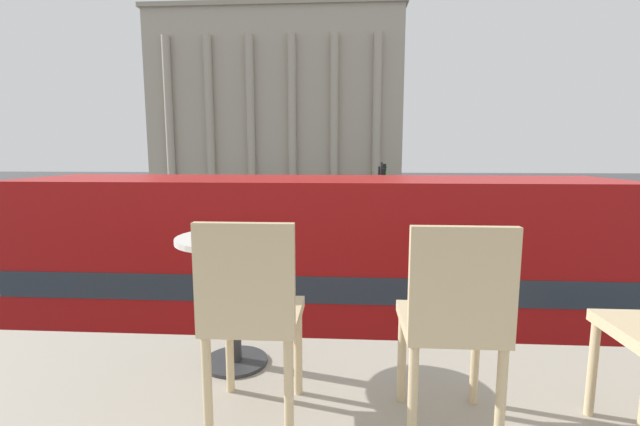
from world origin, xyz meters
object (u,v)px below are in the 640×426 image
Objects in this scene: cafe_chair_1 at (453,317)px; traffic_light_near at (382,221)px; traffic_light_mid at (380,197)px; cafe_chair_0 at (252,310)px; plaza_building_left at (280,105)px; car_black at (437,248)px; double_decker_bus at (317,275)px; pedestrian_white at (440,272)px; pedestrian_blue at (404,201)px; cafe_dining_table at (233,271)px; car_maroon at (211,220)px; traffic_light_far at (382,185)px.

traffic_light_near is (0.63, 11.23, -1.39)m from cafe_chair_1.
traffic_light_mid is at bearing 92.03° from cafe_chair_1.
traffic_light_mid is at bearing 82.07° from cafe_chair_0.
car_black is at bearing -71.46° from plaza_building_left.
cafe_chair_0 is 18.10m from traffic_light_mid.
cafe_chair_1 is at bearing -93.22° from traffic_light_near.
double_decker_bus is 47.90m from plaza_building_left.
cafe_chair_1 reaches higher than pedestrian_white.
pedestrian_blue is at bearing 79.55° from cafe_chair_0.
cafe_dining_table is 0.57m from cafe_chair_0.
cafe_chair_1 is 12.09m from pedestrian_white.
double_decker_bus is 18.48m from car_maroon.
traffic_light_near is 0.99× the size of traffic_light_mid.
car_maroon is at bearing 106.63° from cafe_chair_0.
double_decker_bus is 25.46m from pedestrian_blue.
car_maroon is 15.93m from pedestrian_white.
plaza_building_left is (-8.08, 52.68, 6.55)m from cafe_chair_0.
cafe_chair_0 reaches higher than car_black.
traffic_light_far reaches higher than traffic_light_near.
traffic_light_far is 14.55m from pedestrian_white.
car_maroon is at bearing 115.76° from cafe_chair_1.
traffic_light_mid is at bearing -51.02° from pedestrian_blue.
double_decker_bus is 2.67× the size of traffic_light_mid.
pedestrian_white is (3.47, 5.26, -1.36)m from double_decker_bus.
pedestrian_white is 19.75m from pedestrian_blue.
cafe_chair_1 is at bearing -93.47° from traffic_light_mid.
cafe_chair_0 is 0.84m from cafe_chair_1.
car_black is (3.35, 16.13, -3.31)m from cafe_chair_1.
traffic_light_far reaches higher than car_black.
cafe_chair_1 is 0.23× the size of traffic_light_near.
cafe_chair_0 reaches higher than cafe_dining_table.
cafe_dining_table is 1.19m from cafe_chair_1.
cafe_dining_table is at bearing 53.55° from car_maroon.
car_black is (4.18, 16.11, -3.31)m from cafe_chair_0.
pedestrian_blue is (0.55, 15.00, 0.34)m from car_black.
pedestrian_blue is at bearing 158.54° from car_maroon.
cafe_chair_0 is 12.26m from pedestrian_white.
double_decker_bus reaches higher than car_black.
double_decker_bus is at bearing -159.37° from car_black.
pedestrian_blue is at bearing 42.11° from car_black.
cafe_dining_table reaches higher than pedestrian_blue.
traffic_light_far is at bearing 85.33° from traffic_light_near.
plaza_building_left is at bearing 106.07° from traffic_light_mid.
car_maroon is (-7.43, 22.45, -3.33)m from cafe_dining_table.
pedestrian_white is (1.38, -6.53, -1.64)m from traffic_light_mid.
car_black is at bearing -41.08° from pedestrian_blue.
car_maroon is (-7.50, 16.81, -1.65)m from double_decker_bus.
pedestrian_white is (1.84, 0.22, -1.62)m from traffic_light_near.
plaza_building_left is at bearing -143.95° from car_maroon.
double_decker_bus reaches higher than pedestrian_white.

